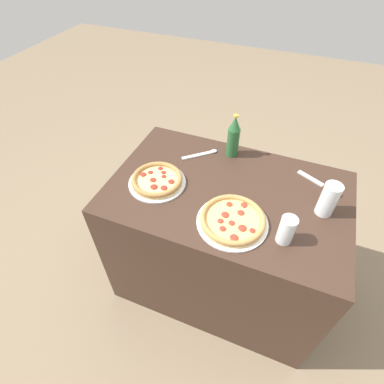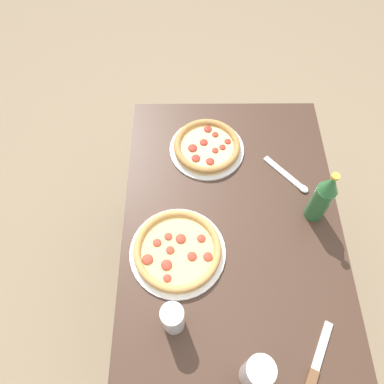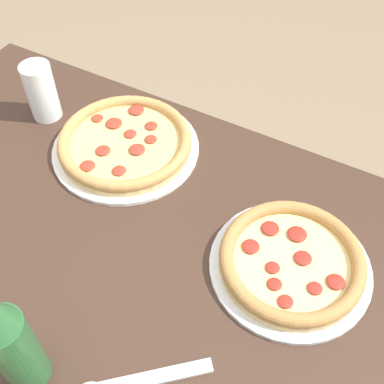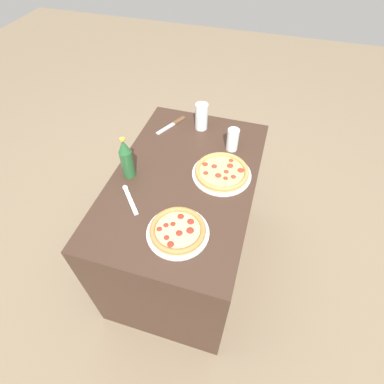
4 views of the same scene
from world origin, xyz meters
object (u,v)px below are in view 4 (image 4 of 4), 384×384
pizza_pepperoni (178,231)px  pizza_veggie (222,172)px  beer_bottle (126,159)px  spoon (129,196)px  glass_orange_juice (233,140)px  glass_mango_juice (201,118)px  knife (172,124)px

pizza_pepperoni → pizza_veggie: same height
pizza_pepperoni → pizza_veggie: 0.40m
beer_bottle → spoon: beer_bottle is taller
glass_orange_juice → glass_mango_juice: (-0.13, -0.21, 0.01)m
pizza_pepperoni → knife: 0.76m
pizza_veggie → beer_bottle: size_ratio=1.29×
beer_bottle → glass_mango_juice: bearing=153.2°
pizza_pepperoni → glass_orange_juice: glass_orange_juice is taller
knife → glass_orange_juice: bearing=73.7°
pizza_veggie → glass_orange_juice: 0.21m
pizza_veggie → glass_mango_juice: 0.40m
glass_mango_juice → beer_bottle: 0.53m
glass_orange_juice → spoon: (0.47, -0.39, -0.06)m
glass_mango_juice → glass_orange_juice: bearing=57.5°
pizza_veggie → beer_bottle: bearing=-73.2°
pizza_veggie → glass_mango_juice: size_ratio=1.90×
pizza_pepperoni → beer_bottle: (-0.26, -0.34, 0.09)m
spoon → pizza_veggie: bearing=124.9°
pizza_veggie → spoon: bearing=-55.1°
beer_bottle → pizza_pepperoni: bearing=52.6°
glass_orange_juice → knife: size_ratio=0.60×
pizza_pepperoni → glass_mango_juice: glass_mango_juice is taller
glass_orange_juice → pizza_veggie: bearing=-2.1°
glass_mango_juice → knife: (0.02, -0.17, -0.07)m
knife → pizza_veggie: bearing=49.2°
glass_mango_juice → spoon: size_ratio=0.97×
glass_mango_juice → pizza_pepperoni: bearing=7.8°
glass_mango_juice → beer_bottle: beer_bottle is taller
beer_bottle → knife: 0.47m
glass_orange_juice → spoon: size_ratio=0.78×
glass_mango_juice → spoon: bearing=-16.7°
pizza_pepperoni → glass_mango_juice: bearing=-172.2°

